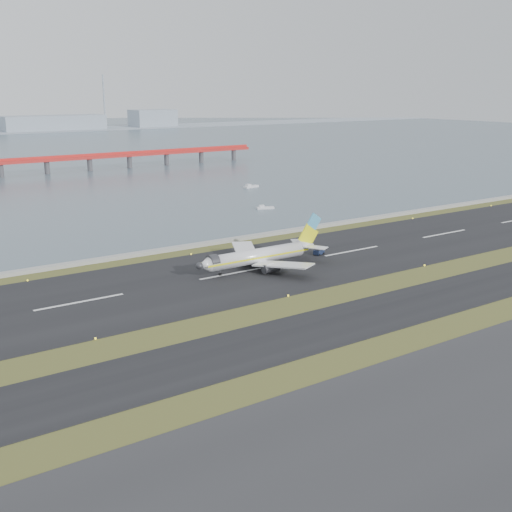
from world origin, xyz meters
name	(u,v)px	position (x,y,z in m)	size (l,w,h in m)	color
ground	(309,306)	(0.00, 0.00, 0.00)	(1000.00, 1000.00, 0.00)	#3A4E1B
taxiway_strip	(347,322)	(0.00, -12.00, 0.05)	(1000.00, 18.00, 0.10)	black
runway_strip	(234,273)	(0.00, 30.00, 0.05)	(1000.00, 45.00, 0.10)	black
seawall	(179,248)	(0.00, 60.00, 0.50)	(1000.00, 2.50, 1.00)	gray
red_pier	(46,161)	(20.00, 250.00, 7.28)	(260.00, 5.00, 10.20)	red
airliner	(261,255)	(8.38, 30.09, 3.46)	(38.52, 32.89, 12.80)	white
pushback_tug	(319,252)	(29.44, 32.14, 1.01)	(3.66, 2.78, 2.08)	#151F3C
workboat_near	(265,208)	(57.57, 98.34, 0.52)	(7.09, 4.11, 1.64)	silver
workboat_far	(251,186)	(83.50, 146.56, 0.61)	(8.31, 3.92, 1.94)	silver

